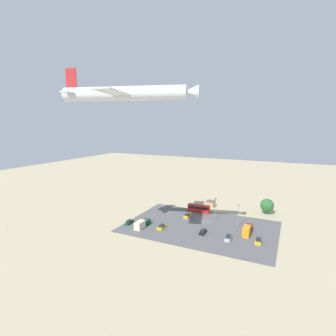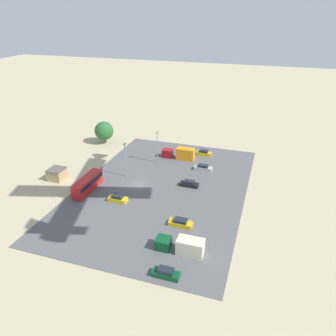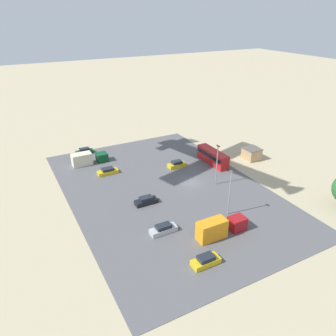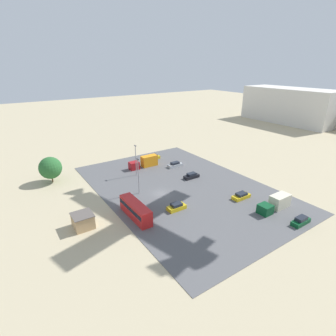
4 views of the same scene
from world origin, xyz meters
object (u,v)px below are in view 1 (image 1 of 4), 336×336
object	(u,v)px
shed_building	(211,204)
parked_truck_0	(247,230)
parked_car_4	(228,238)
parked_car_2	(162,227)
parked_truck_1	(142,224)
parked_car_5	(259,241)
airplane	(128,93)
bus	(199,208)
parked_car_3	(203,232)
parked_car_0	(129,222)
parked_car_1	(187,216)

from	to	relation	value
shed_building	parked_truck_0	world-z (taller)	parked_truck_0
parked_truck_0	parked_car_4	bearing A→B (deg)	-123.29
parked_car_2	parked_truck_1	world-z (taller)	parked_truck_1
parked_car_5	parked_truck_1	world-z (taller)	parked_truck_1
airplane	shed_building	bearing A→B (deg)	155.50
parked_truck_0	shed_building	bearing A→B (deg)	129.88
bus	parked_car_3	world-z (taller)	bus
parked_car_0	airplane	bearing A→B (deg)	-53.90
parked_car_5	shed_building	bearing A→B (deg)	-50.25
bus	parked_car_3	bearing A→B (deg)	22.70
bus	parked_car_0	xyz separation A→B (m)	(20.53, 26.18, -1.14)
parked_car_5	airplane	xyz separation A→B (m)	(34.80, 24.63, 47.77)
parked_car_5	parked_truck_0	bearing A→B (deg)	-50.87
bus	parked_car_3	xyz separation A→B (m)	(-9.28, 22.18, -1.17)
parked_car_0	parked_car_5	bearing A→B (deg)	5.51
parked_car_0	bus	bearing A→B (deg)	51.89
parked_truck_1	airplane	xyz separation A→B (m)	(-8.02, 18.96, 47.06)
parked_car_1	parked_car_4	distance (m)	25.71
parked_car_0	parked_truck_1	size ratio (longest dim) A/B	0.52
bus	parked_car_2	xyz separation A→B (m)	(6.58, 24.58, -1.21)
bus	parked_car_4	bearing A→B (deg)	39.00
parked_car_2	airplane	size ratio (longest dim) A/B	0.12
parked_car_2	parked_truck_0	world-z (taller)	parked_truck_0
parked_truck_1	parked_truck_0	bearing A→B (deg)	16.73
parked_car_1	parked_truck_0	xyz separation A→B (m)	(-26.29, 6.81, 0.87)
parked_car_5	airplane	size ratio (longest dim) A/B	0.11
parked_car_4	airplane	world-z (taller)	airplane
bus	parked_car_3	size ratio (longest dim) A/B	2.25
parked_car_0	parked_truck_0	size ratio (longest dim) A/B	0.49
parked_truck_1	bus	bearing A→B (deg)	62.58
parked_car_1	parked_truck_1	world-z (taller)	parked_truck_1
shed_building	parked_car_4	xyz separation A→B (m)	(-16.43, 33.54, -0.75)
shed_building	parked_car_1	size ratio (longest dim) A/B	0.95
parked_car_0	parked_truck_0	bearing A→B (deg)	13.30
bus	parked_car_5	bearing A→B (deg)	53.32
parked_car_4	airplane	xyz separation A→B (m)	(24.99, 22.65, 47.77)
parked_car_4	parked_truck_1	world-z (taller)	parked_truck_1
parked_car_4	parked_car_1	bearing A→B (deg)	145.47
parked_car_2	airplane	bearing A→B (deg)	91.45
parked_car_2	parked_truck_0	distance (m)	31.93
parked_car_5	parked_truck_0	world-z (taller)	parked_truck_0
parked_car_0	airplane	size ratio (longest dim) A/B	0.12
parked_car_1	airplane	size ratio (longest dim) A/B	0.11
parked_car_2	parked_car_3	world-z (taller)	parked_car_3
parked_car_3	parked_truck_1	world-z (taller)	parked_truck_1
bus	parked_car_4	distance (m)	30.14
shed_building	parked_truck_0	distance (m)	33.58
shed_building	bus	bearing A→B (deg)	76.04
parked_car_2	parked_truck_0	bearing A→B (deg)	-163.72
parked_car_0	parked_truck_1	distance (m)	6.58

